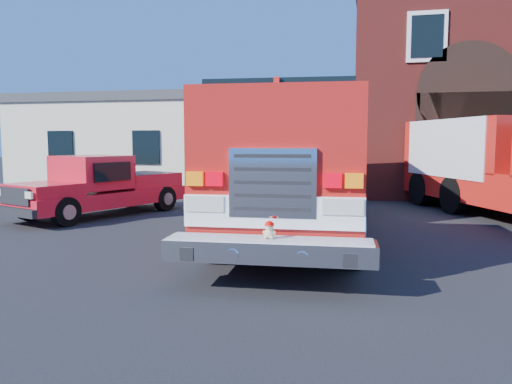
% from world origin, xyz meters
% --- Properties ---
extents(ground, '(100.00, 100.00, 0.00)m').
position_xyz_m(ground, '(0.00, 0.00, 0.00)').
color(ground, black).
rests_on(ground, ground).
extents(parking_stripe_far, '(0.12, 3.00, 0.01)m').
position_xyz_m(parking_stripe_far, '(6.50, 7.00, 0.00)').
color(parking_stripe_far, gold).
rests_on(parking_stripe_far, ground).
extents(side_building, '(10.20, 8.20, 4.35)m').
position_xyz_m(side_building, '(-9.00, 13.00, 2.20)').
color(side_building, beige).
rests_on(side_building, ground).
extents(fire_engine, '(3.55, 10.84, 3.30)m').
position_xyz_m(fire_engine, '(0.37, 2.14, 1.71)').
color(fire_engine, black).
rests_on(fire_engine, ground).
extents(pickup_truck, '(3.92, 5.92, 1.83)m').
position_xyz_m(pickup_truck, '(-5.87, 3.29, 0.86)').
color(pickup_truck, black).
rests_on(pickup_truck, ground).
extents(secondary_truck, '(5.94, 9.46, 2.94)m').
position_xyz_m(secondary_truck, '(6.14, 5.55, 1.60)').
color(secondary_truck, black).
rests_on(secondary_truck, ground).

